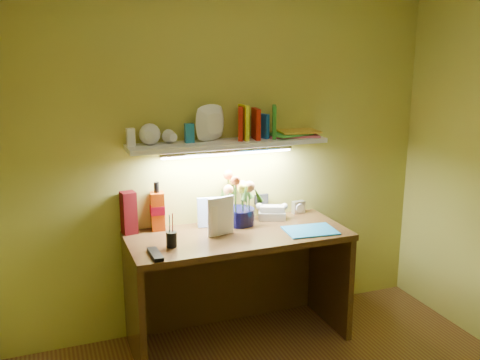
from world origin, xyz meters
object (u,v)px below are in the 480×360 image
object	(u,v)px
whisky_bottle	(157,206)
telephone	(272,211)
flower_bouquet	(239,197)
desk_clock	(298,207)
desk	(238,287)

from	to	relation	value
whisky_bottle	telephone	bearing A→B (deg)	-3.55
flower_bouquet	whisky_bottle	size ratio (longest dim) A/B	1.17
desk_clock	telephone	bearing A→B (deg)	-174.98
desk	telephone	distance (m)	0.57
telephone	desk_clock	world-z (taller)	telephone
desk	whisky_bottle	bearing A→B (deg)	151.91
flower_bouquet	telephone	distance (m)	0.29
desk	telephone	world-z (taller)	telephone
flower_bouquet	telephone	world-z (taller)	flower_bouquet
desk	whisky_bottle	size ratio (longest dim) A/B	4.41
telephone	whisky_bottle	xyz separation A→B (m)	(-0.78, 0.05, 0.10)
telephone	desk_clock	bearing A→B (deg)	33.15
desk	desk_clock	world-z (taller)	desk_clock
flower_bouquet	desk_clock	distance (m)	0.51
desk	flower_bouquet	size ratio (longest dim) A/B	3.78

